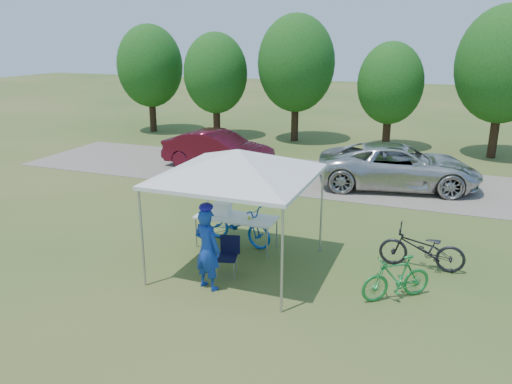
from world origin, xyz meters
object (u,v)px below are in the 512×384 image
folding_table (236,218)px  cooler (222,209)px  bike_green (396,278)px  minivan (398,166)px  sedan (218,150)px  bike_dark (422,249)px  cyclist (207,249)px  bike_blue (238,224)px  folding_chair (228,252)px

folding_table → cooler: size_ratio=4.72×
bike_green → minivan: bearing=148.2°
cooler → bike_green: (4.30, -1.21, -0.51)m
sedan → folding_table: bearing=-146.6°
folding_table → bike_green: bike_green is taller
bike_dark → minivan: (-1.16, 6.30, 0.28)m
folding_table → bike_dark: 4.35m
cyclist → minivan: 9.28m
bike_blue → bike_dark: bike_blue is taller
folding_chair → sedan: 9.24m
cooler → minivan: bearing=62.2°
cooler → bike_dark: (4.69, 0.38, -0.47)m
minivan → sedan: minivan is taller
cooler → bike_blue: bearing=41.6°
folding_chair → bike_dark: bike_dark is taller
folding_table → bike_green: 4.13m
bike_blue → sedan: (-3.66, 6.64, 0.24)m
bike_green → minivan: (-0.77, 7.89, 0.32)m
cooler → bike_green: size_ratio=0.28×
cooler → bike_blue: cooler is taller
cyclist → sedan: (-4.00, 9.04, -0.12)m
cooler → minivan: minivan is taller
minivan → bike_green: bearing=174.9°
cyclist → folding_chair: bearing=-80.8°
bike_green → minivan: 7.93m
folding_table → bike_green: size_ratio=1.31×
bike_green → bike_dark: bike_dark is taller
cyclist → bike_dark: cyclist is taller
folding_chair → bike_green: bearing=-12.3°
folding_table → minivan: minivan is taller
folding_chair → minivan: size_ratio=0.16×
bike_dark → minivan: size_ratio=0.34×
folding_chair → cyclist: size_ratio=0.49×
folding_chair → cooler: (-0.75, 1.36, 0.46)m
cooler → bike_green: bearing=-15.7°
minivan → folding_chair: bearing=150.3°
folding_chair → bike_blue: 1.68m
sedan → bike_blue: bearing=-146.1°
bike_green → minivan: minivan is taller
folding_chair → sedan: (-4.11, 8.27, 0.25)m
cooler → minivan: size_ratio=0.08×
bike_blue → bike_green: bearing=-96.7°
cooler → cyclist: (0.64, -2.13, -0.09)m
bike_dark → sedan: bearing=-130.3°
folding_table → folding_chair: size_ratio=2.31×
bike_blue → bike_dark: 4.39m
folding_table → bike_blue: bearing=103.5°
folding_table → cyclist: size_ratio=1.13×
folding_table → sedan: sedan is taller
sedan → bike_dark: bearing=-124.0°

